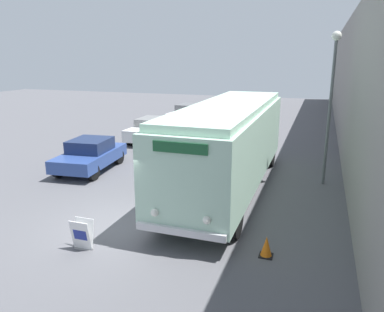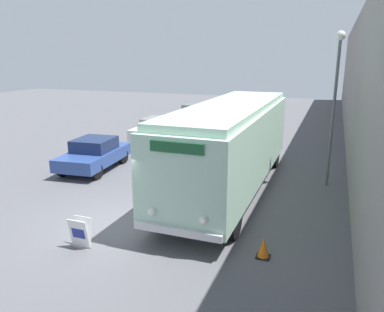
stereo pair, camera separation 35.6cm
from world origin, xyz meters
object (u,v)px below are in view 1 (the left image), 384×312
Objects in this scene: sign_board at (82,235)px; traffic_cone at (266,247)px; parked_car_far at (189,113)px; parked_car_near at (90,155)px; streetlamp at (332,87)px; parked_car_mid at (151,129)px; vintage_bus at (229,142)px.

sign_board reaches higher than traffic_cone.
traffic_cone is (8.82, -18.91, -0.49)m from parked_car_far.
parked_car_far is 20.88m from traffic_cone.
parked_car_near is at bearing -84.22° from parked_car_far.
streetlamp reaches higher than parked_car_near.
streetlamp reaches higher than parked_car_far.
traffic_cone is (4.84, 1.24, -0.13)m from sign_board.
sign_board is at bearing -73.48° from parked_car_mid.
streetlamp is at bearing -27.22° from parked_car_mid.
sign_board is at bearing -114.10° from vintage_bus.
parked_car_near is (-6.67, 0.50, -1.20)m from vintage_bus.
streetlamp is at bearing 78.18° from traffic_cone.
sign_board is 0.18× the size of parked_car_far.
parked_car_far reaches higher than parked_car_near.
streetlamp is at bearing 2.45° from parked_car_near.
streetlamp reaches higher than sign_board.
streetlamp is 1.37× the size of parked_car_mid.
traffic_cone is at bearing -53.73° from parked_car_mid.
parked_car_mid is at bearing 133.15° from vintage_bus.
parked_car_near reaches higher than traffic_cone.
sign_board is (-2.65, -5.93, -1.54)m from vintage_bus.
vintage_bus is 12.61× the size of sign_board.
vintage_bus reaches higher than parked_car_far.
parked_car_far is at bearing 115.03° from vintage_bus.
streetlamp is (3.58, 1.98, 2.02)m from vintage_bus.
streetlamp is 11.91m from parked_car_mid.
vintage_bus is 9.82m from parked_car_mid.
sign_board is 1.51× the size of traffic_cone.
parked_car_near is at bearing 122.00° from sign_board.
vintage_bus is at bearing 65.90° from sign_board.
vintage_bus is 5.44m from traffic_cone.
vintage_bus is 15.74m from parked_car_far.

